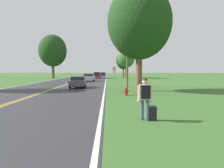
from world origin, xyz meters
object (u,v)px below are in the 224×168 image
object	(u,v)px
car_red_hatchback_mid_near	(97,75)
car_dark_green_sedan_mid_far	(98,74)
tree_far_back	(53,51)
suitcase	(152,113)
tree_mid_treeline	(123,61)
traffic_sign	(114,71)
car_silver_hatchback_approaching	(89,77)
tree_right_cluster	(139,23)
car_dark_blue_hatchback_receding	(103,74)
fire_hydrant	(126,91)
car_dark_grey_sedan_nearest	(78,82)
hitchhiker_person	(145,95)
tree_behind_sign	(126,58)

from	to	relation	value
car_red_hatchback_mid_near	car_dark_green_sedan_mid_far	world-z (taller)	car_red_hatchback_mid_near
tree_far_back	car_red_hatchback_mid_near	bearing A→B (deg)	14.53
suitcase	tree_mid_treeline	size ratio (longest dim) A/B	0.08
traffic_sign	car_dark_green_sedan_mid_far	distance (m)	43.26
car_silver_hatchback_approaching	tree_right_cluster	bearing A→B (deg)	19.87
suitcase	car_dark_blue_hatchback_receding	xyz separation A→B (m)	(-3.61, 73.71, 0.48)
fire_hydrant	car_dark_grey_sedan_nearest	bearing A→B (deg)	123.61
hitchhiker_person	car_dark_blue_hatchback_receding	xyz separation A→B (m)	(-3.30, 73.75, -0.30)
car_silver_hatchback_approaching	car_dark_green_sedan_mid_far	distance (m)	36.99
tree_right_cluster	tree_far_back	bearing A→B (deg)	117.57
tree_right_cluster	car_dark_green_sedan_mid_far	distance (m)	56.38
tree_behind_sign	car_red_hatchback_mid_near	xyz separation A→B (m)	(-7.79, 4.31, -4.55)
traffic_sign	car_red_hatchback_mid_near	xyz separation A→B (m)	(-3.99, 24.09, -1.20)
hitchhiker_person	suitcase	size ratio (longest dim) A/B	2.81
hitchhiker_person	suitcase	distance (m)	0.84
tree_mid_treeline	car_dark_blue_hatchback_receding	size ratio (longest dim) A/B	1.97
fire_hydrant	tree_far_back	xyz separation A→B (m)	(-16.02, 37.32, 6.96)
hitchhiker_person	tree_far_back	xyz separation A→B (m)	(-15.99, 45.66, 6.26)
hitchhiker_person	car_silver_hatchback_approaching	distance (m)	30.98
traffic_sign	fire_hydrant	bearing A→B (deg)	-88.50
hitchhiker_person	suitcase	world-z (taller)	hitchhiker_person
tree_right_cluster	car_dark_blue_hatchback_receding	xyz separation A→B (m)	(-4.94, 61.85, -5.97)
car_dark_grey_sedan_nearest	car_silver_hatchback_approaching	world-z (taller)	car_silver_hatchback_approaching
suitcase	fire_hydrant	distance (m)	8.30
car_dark_grey_sedan_nearest	car_red_hatchback_mid_near	xyz separation A→B (m)	(0.62, 32.75, 0.14)
suitcase	car_red_hatchback_mid_near	xyz separation A→B (m)	(-4.70, 48.62, 0.58)
hitchhiker_person	tree_right_cluster	xyz separation A→B (m)	(1.64, 11.91, 5.67)
car_silver_hatchback_approaching	car_dark_green_sedan_mid_far	world-z (taller)	car_silver_hatchback_approaching
tree_right_cluster	car_red_hatchback_mid_near	xyz separation A→B (m)	(-6.03, 36.76, -5.87)
tree_right_cluster	tree_far_back	xyz separation A→B (m)	(-17.63, 33.76, 0.59)
tree_behind_sign	car_dark_green_sedan_mid_far	xyz separation A→B (m)	(-8.48, 23.21, -4.67)
tree_mid_treeline	tree_right_cluster	world-z (taller)	tree_right_cluster
car_silver_hatchback_approaching	car_dark_blue_hatchback_receding	bearing A→B (deg)	177.98
car_red_hatchback_mid_near	car_dark_blue_hatchback_receding	xyz separation A→B (m)	(1.09, 25.09, -0.10)
car_red_hatchback_mid_near	tree_far_back	bearing A→B (deg)	-74.66
tree_behind_sign	tree_far_back	bearing A→B (deg)	176.15
suitcase	tree_behind_sign	distance (m)	44.71
car_red_hatchback_mid_near	hitchhiker_person	bearing A→B (deg)	5.98
tree_behind_sign	tree_far_back	size ratio (longest dim) A/B	0.69
car_silver_hatchback_approaching	hitchhiker_person	bearing A→B (deg)	9.57
tree_behind_sign	car_dark_blue_hatchback_receding	bearing A→B (deg)	102.85
traffic_sign	car_dark_grey_sedan_nearest	size ratio (longest dim) A/B	0.64
traffic_sign	tree_mid_treeline	size ratio (longest dim) A/B	0.36
tree_mid_treeline	tree_far_back	size ratio (longest dim) A/B	0.66
tree_behind_sign	car_dark_grey_sedan_nearest	xyz separation A→B (m)	(-8.41, -28.44, -4.69)
traffic_sign	tree_right_cluster	bearing A→B (deg)	-80.87
traffic_sign	car_dark_green_sedan_mid_far	bearing A→B (deg)	96.21
fire_hydrant	car_dark_green_sedan_mid_far	xyz separation A→B (m)	(-5.10, 59.22, 0.38)
traffic_sign	tree_far_back	world-z (taller)	tree_far_back
fire_hydrant	tree_right_cluster	distance (m)	7.48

